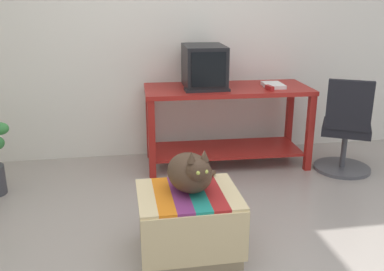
% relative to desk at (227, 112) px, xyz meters
% --- Properties ---
extents(ground_plane, '(14.00, 14.00, 0.00)m').
position_rel_desk_xyz_m(ground_plane, '(-0.53, -1.60, -0.52)').
color(ground_plane, '#9E9389').
extents(back_wall, '(8.00, 0.10, 2.60)m').
position_rel_desk_xyz_m(back_wall, '(-0.53, 0.45, 0.78)').
color(back_wall, silver).
rests_on(back_wall, ground_plane).
extents(desk, '(1.56, 0.68, 0.76)m').
position_rel_desk_xyz_m(desk, '(0.00, 0.00, 0.00)').
color(desk, maroon).
rests_on(desk, ground_plane).
extents(tv_monitor, '(0.39, 0.52, 0.39)m').
position_rel_desk_xyz_m(tv_monitor, '(-0.21, 0.05, 0.43)').
color(tv_monitor, black).
rests_on(tv_monitor, desk).
extents(keyboard, '(0.40, 0.15, 0.02)m').
position_rel_desk_xyz_m(keyboard, '(-0.22, -0.13, 0.25)').
color(keyboard, black).
rests_on(keyboard, desk).
extents(book, '(0.18, 0.26, 0.03)m').
position_rel_desk_xyz_m(book, '(0.43, -0.06, 0.26)').
color(book, white).
rests_on(book, desk).
extents(ottoman_with_blanket, '(0.62, 0.54, 0.42)m').
position_rel_desk_xyz_m(ottoman_with_blanket, '(-0.61, -1.49, -0.31)').
color(ottoman_with_blanket, tan).
rests_on(ottoman_with_blanket, ground_plane).
extents(cat, '(0.38, 0.42, 0.30)m').
position_rel_desk_xyz_m(cat, '(-0.60, -1.46, 0.03)').
color(cat, '#473323').
rests_on(cat, ottoman_with_blanket).
extents(office_chair, '(0.57, 0.57, 0.89)m').
position_rel_desk_xyz_m(office_chair, '(1.02, -0.40, -0.13)').
color(office_chair, '#4C4C51').
rests_on(office_chair, ground_plane).
extents(stapler, '(0.05, 0.11, 0.04)m').
position_rel_desk_xyz_m(stapler, '(0.34, -0.19, 0.26)').
color(stapler, '#A31E1E').
rests_on(stapler, desk).
extents(pen, '(0.11, 0.10, 0.01)m').
position_rel_desk_xyz_m(pen, '(0.38, -0.04, 0.24)').
color(pen, '#B7B7BC').
rests_on(pen, desk).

